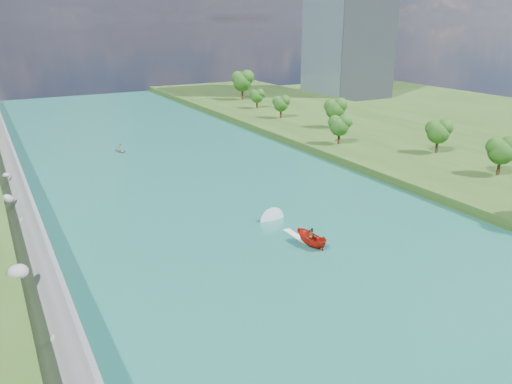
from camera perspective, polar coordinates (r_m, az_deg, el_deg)
ground at (r=56.53m, az=4.44°, el=-7.46°), size 260.00×260.00×0.00m
river_water at (r=72.61m, az=-4.22°, el=-1.21°), size 55.00×240.00×0.10m
berm_east at (r=102.34m, az=21.84°, el=3.93°), size 44.00×240.00×1.50m
riprap_bank at (r=65.53m, az=-24.92°, el=-3.70°), size 4.45×236.00×4.38m
office_tower at (r=176.14m, az=10.68°, el=20.43°), size 22.00×22.00×60.00m
trees_east at (r=95.56m, az=16.62°, el=6.81°), size 16.01×143.36×11.04m
motorboat at (r=59.83m, az=5.65°, el=-5.00°), size 3.60×19.19×2.24m
raft at (r=103.62m, az=-15.19°, el=4.67°), size 2.88×3.53×1.64m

